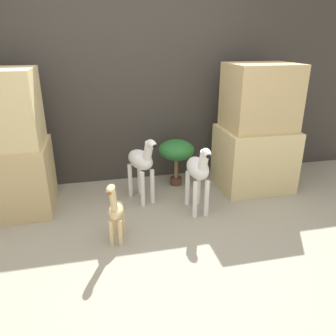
{
  "coord_description": "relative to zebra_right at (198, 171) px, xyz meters",
  "views": [
    {
      "loc": [
        -0.46,
        -2.32,
        1.73
      ],
      "look_at": [
        0.26,
        0.85,
        0.43
      ],
      "focal_mm": 35.0,
      "sensor_mm": 36.0,
      "label": 1
    }
  ],
  "objects": [
    {
      "name": "zebra_left",
      "position": [
        -0.53,
        0.38,
        0.0
      ],
      "size": [
        0.34,
        0.53,
        0.77
      ],
      "color": "white",
      "rests_on": "ground_plane"
    },
    {
      "name": "potted_palm_front",
      "position": [
        -0.05,
        0.71,
        -0.02
      ],
      "size": [
        0.44,
        0.44,
        0.58
      ],
      "color": "#513323",
      "rests_on": "ground_plane"
    },
    {
      "name": "rock_pillar_left",
      "position": [
        -1.91,
        0.47,
        0.24
      ],
      "size": [
        0.84,
        0.7,
        1.47
      ],
      "color": "tan",
      "rests_on": "ground_plane"
    },
    {
      "name": "giraffe_figurine",
      "position": [
        -0.88,
        -0.38,
        -0.14
      ],
      "size": [
        0.19,
        0.41,
        0.64
      ],
      "color": "#E0C184",
      "rests_on": "ground_plane"
    },
    {
      "name": "ground_plane",
      "position": [
        -0.52,
        -0.63,
        -0.46
      ],
      "size": [
        14.0,
        14.0,
        0.0
      ],
      "primitive_type": "plane",
      "color": "#9E937F"
    },
    {
      "name": "rock_pillar_right",
      "position": [
        0.86,
        0.47,
        0.23
      ],
      "size": [
        0.84,
        0.7,
        1.47
      ],
      "color": "#DBC184",
      "rests_on": "ground_plane"
    },
    {
      "name": "zebra_right",
      "position": [
        0.0,
        0.0,
        0.0
      ],
      "size": [
        0.21,
        0.53,
        0.77
      ],
      "color": "white",
      "rests_on": "ground_plane"
    },
    {
      "name": "wall_back",
      "position": [
        -0.52,
        1.07,
        0.64
      ],
      "size": [
        6.4,
        0.08,
        2.2
      ],
      "color": "#38332D",
      "rests_on": "ground_plane"
    }
  ]
}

